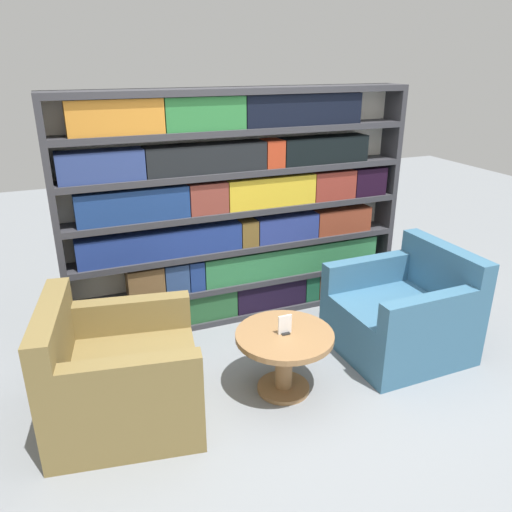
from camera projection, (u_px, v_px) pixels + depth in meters
ground_plane at (307, 393)px, 3.50m from camera, size 14.00×14.00×0.00m
bookshelf at (238, 210)px, 4.23m from camera, size 2.98×0.30×1.98m
armchair_left at (119, 379)px, 3.16m from camera, size 1.05×1.02×0.83m
armchair_right at (403, 316)px, 3.93m from camera, size 0.93×0.89×0.83m
coffee_table at (284, 350)px, 3.42m from camera, size 0.67×0.67×0.46m
table_sign at (285, 326)px, 3.35m from camera, size 0.10×0.06×0.14m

